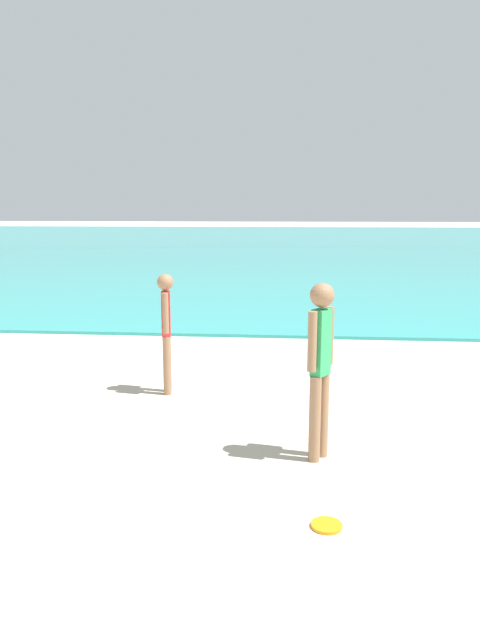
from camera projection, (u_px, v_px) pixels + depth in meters
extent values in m
cube|color=teal|center=(274.00, 242.00, 40.21)|extent=(160.00, 60.00, 0.06)
cylinder|color=#936B4C|center=(323.00, 415.00, 5.63)|extent=(0.11, 0.11, 0.84)
cylinder|color=#936B4C|center=(315.00, 419.00, 5.51)|extent=(0.11, 0.11, 0.84)
cube|color=#2DA35B|center=(321.00, 342.00, 5.43)|extent=(0.20, 0.23, 0.63)
sphere|color=#936B4C|center=(322.00, 295.00, 5.35)|extent=(0.23, 0.23, 0.23)
cylinder|color=#936B4C|center=(329.00, 336.00, 5.54)|extent=(0.08, 0.08, 0.56)
cylinder|color=#936B4C|center=(312.00, 342.00, 5.31)|extent=(0.08, 0.08, 0.56)
cylinder|color=orange|center=(327.00, 526.00, 4.43)|extent=(0.24, 0.24, 0.03)
cylinder|color=#936B4C|center=(167.00, 366.00, 7.50)|extent=(0.10, 0.10, 0.76)
cylinder|color=#936B4C|center=(167.00, 363.00, 7.63)|extent=(0.10, 0.10, 0.76)
cube|color=red|center=(166.00, 314.00, 7.44)|extent=(0.14, 0.19, 0.57)
sphere|color=#936B4C|center=(165.00, 282.00, 7.36)|extent=(0.21, 0.21, 0.21)
cylinder|color=#936B4C|center=(165.00, 313.00, 7.29)|extent=(0.08, 0.08, 0.51)
cylinder|color=#936B4C|center=(166.00, 309.00, 7.57)|extent=(0.08, 0.08, 0.51)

